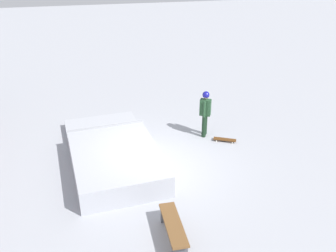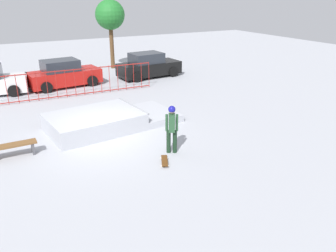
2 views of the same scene
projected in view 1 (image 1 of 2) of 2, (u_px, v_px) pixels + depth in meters
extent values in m
plane|color=#A8AAB2|center=(158.00, 166.00, 12.36)|extent=(60.00, 60.00, 0.00)
cube|color=#B0B3BB|center=(116.00, 162.00, 11.91)|extent=(3.87, 2.98, 0.70)
cube|color=#B0B3BB|center=(103.00, 129.00, 14.29)|extent=(2.08, 2.78, 0.30)
cylinder|color=gray|center=(106.00, 127.00, 13.28)|extent=(0.37, 2.59, 0.08)
cylinder|color=black|center=(204.00, 127.00, 13.92)|extent=(0.15, 0.15, 0.82)
cylinder|color=black|center=(205.00, 124.00, 14.11)|extent=(0.15, 0.15, 0.82)
cube|color=#264C2D|center=(205.00, 107.00, 13.69)|extent=(0.37, 0.44, 0.60)
cylinder|color=#264C2D|center=(204.00, 109.00, 13.54)|extent=(0.09, 0.09, 0.60)
cylinder|color=#264C2D|center=(206.00, 105.00, 13.84)|extent=(0.09, 0.09, 0.60)
sphere|color=tan|center=(206.00, 96.00, 13.49)|extent=(0.22, 0.22, 0.22)
sphere|color=navy|center=(206.00, 95.00, 13.47)|extent=(0.25, 0.25, 0.25)
cube|color=#593314|center=(225.00, 139.00, 13.75)|extent=(0.52, 0.81, 0.02)
cylinder|color=silver|center=(216.00, 141.00, 13.74)|extent=(0.05, 0.06, 0.06)
cylinder|color=silver|center=(217.00, 138.00, 13.94)|extent=(0.05, 0.06, 0.06)
cylinder|color=silver|center=(232.00, 143.00, 13.62)|extent=(0.05, 0.06, 0.06)
cylinder|color=silver|center=(233.00, 140.00, 13.82)|extent=(0.05, 0.06, 0.06)
cube|color=brown|center=(173.00, 224.00, 9.27)|extent=(1.61, 0.42, 0.06)
cube|color=#4C4C51|center=(180.00, 252.00, 8.81)|extent=(0.08, 0.36, 0.42)
cube|color=#4C4C51|center=(168.00, 215.00, 9.94)|extent=(0.08, 0.36, 0.42)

